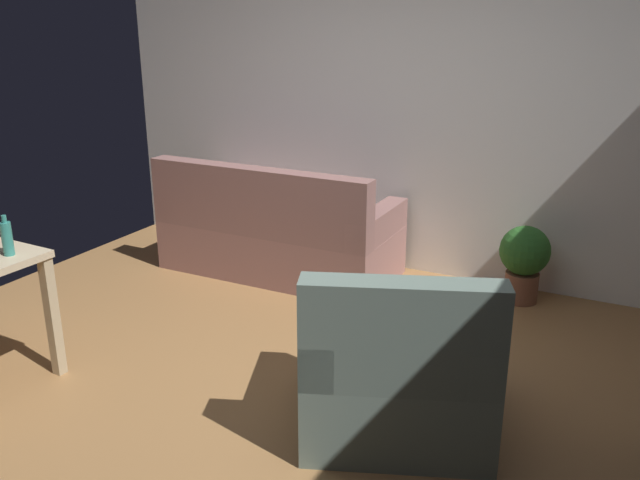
{
  "coord_description": "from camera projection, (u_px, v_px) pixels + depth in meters",
  "views": [
    {
      "loc": [
        1.76,
        -2.77,
        2.0
      ],
      "look_at": [
        0.1,
        0.5,
        0.75
      ],
      "focal_mm": 37.43,
      "sensor_mm": 36.0,
      "label": 1
    }
  ],
  "objects": [
    {
      "name": "ground_plane",
      "position": [
        264.0,
        391.0,
        3.74
      ],
      "size": [
        5.2,
        4.4,
        0.02
      ],
      "primitive_type": "cube",
      "color": "#9E7042"
    },
    {
      "name": "wall_rear",
      "position": [
        408.0,
        102.0,
        5.16
      ],
      "size": [
        5.2,
        0.1,
        2.7
      ],
      "primitive_type": "cube",
      "color": "white",
      "rests_on": "ground_plane"
    },
    {
      "name": "couch",
      "position": [
        277.0,
        236.0,
        5.34
      ],
      "size": [
        1.85,
        0.84,
        0.92
      ],
      "rotation": [
        0.0,
        0.0,
        3.14
      ],
      "color": "#996B66",
      "rests_on": "ground_plane"
    },
    {
      "name": "potted_plant",
      "position": [
        524.0,
        258.0,
        4.79
      ],
      "size": [
        0.36,
        0.36,
        0.57
      ],
      "color": "brown",
      "rests_on": "ground_plane"
    },
    {
      "name": "armchair",
      "position": [
        398.0,
        373.0,
        3.28
      ],
      "size": [
        1.14,
        1.11,
        0.92
      ],
      "rotation": [
        0.0,
        0.0,
        3.52
      ],
      "color": "slate",
      "rests_on": "ground_plane"
    },
    {
      "name": "bottle_tall",
      "position": [
        7.0,
        238.0,
        3.57
      ],
      "size": [
        0.06,
        0.06,
        0.22
      ],
      "color": "teal",
      "rests_on": "desk"
    }
  ]
}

